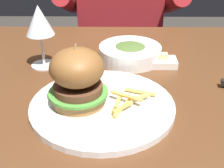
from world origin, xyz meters
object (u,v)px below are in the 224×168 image
object	(u,v)px
burger_sandwich	(77,77)
diner_person	(120,44)
wine_glass	(39,22)
main_plate	(102,106)
butter_dish	(162,62)
soup_bowl	(130,52)

from	to	relation	value
burger_sandwich	diner_person	world-z (taller)	diner_person
wine_glass	diner_person	size ratio (longest dim) A/B	0.14
main_plate	butter_dish	world-z (taller)	butter_dish
soup_bowl	wine_glass	bearing A→B (deg)	-169.77
main_plate	burger_sandwich	distance (m)	0.08
burger_sandwich	wine_glass	world-z (taller)	wine_glass
burger_sandwich	butter_dish	bearing A→B (deg)	45.93
butter_dish	diner_person	distance (m)	0.64
diner_person	main_plate	bearing A→B (deg)	-93.38
wine_glass	butter_dish	xyz separation A→B (m)	(0.32, 0.00, -0.11)
main_plate	soup_bowl	bearing A→B (deg)	74.79
butter_dish	main_plate	bearing A→B (deg)	-125.84
butter_dish	soup_bowl	world-z (taller)	soup_bowl
wine_glass	diner_person	distance (m)	0.70
wine_glass	butter_dish	size ratio (longest dim) A/B	2.11
diner_person	wine_glass	bearing A→B (deg)	-109.64
wine_glass	butter_dish	world-z (taller)	wine_glass
main_plate	soup_bowl	world-z (taller)	soup_bowl
main_plate	burger_sandwich	world-z (taller)	burger_sandwich
butter_dish	diner_person	size ratio (longest dim) A/B	0.07
diner_person	soup_bowl	bearing A→B (deg)	-87.90
burger_sandwich	wine_glass	distance (m)	0.24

